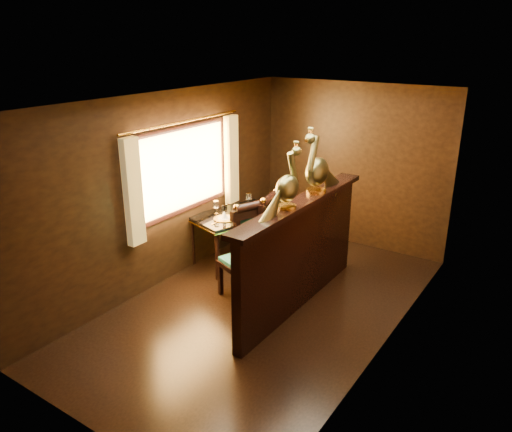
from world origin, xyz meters
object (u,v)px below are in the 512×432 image
object	(u,v)px
chair_left	(247,249)
peacock_left	(288,177)
chair_right	(263,242)
peacock_right	(318,159)
dining_table	(237,218)

from	to	relation	value
chair_left	peacock_left	bearing A→B (deg)	12.69
chair_right	peacock_right	xyz separation A→B (m)	(0.54, 0.33, 1.06)
dining_table	chair_left	world-z (taller)	chair_left
chair_left	peacock_left	xyz separation A→B (m)	(0.59, -0.08, 1.02)
chair_left	chair_right	world-z (taller)	chair_right
chair_right	peacock_left	size ratio (longest dim) A/B	1.90
chair_left	chair_right	distance (m)	0.28
chair_left	chair_right	xyz separation A→B (m)	(0.06, 0.28, 0.01)
dining_table	peacock_right	size ratio (longest dim) A/B	1.75
chair_left	peacock_right	distance (m)	1.37
chair_left	peacock_right	world-z (taller)	peacock_right
chair_right	peacock_left	bearing A→B (deg)	-43.48
dining_table	chair_right	world-z (taller)	chair_right
dining_table	chair_left	bearing A→B (deg)	-30.46
chair_right	chair_left	bearing A→B (deg)	-111.62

